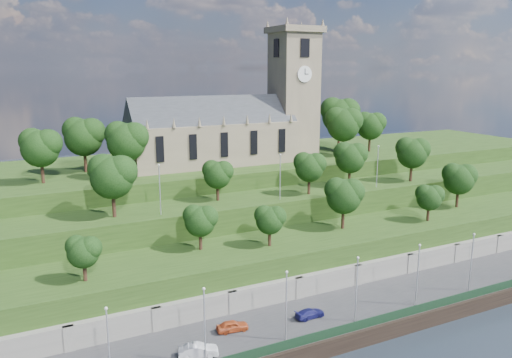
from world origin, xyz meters
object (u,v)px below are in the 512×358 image
car_left (232,326)px  car_middle (198,350)px  church (235,124)px  car_right (310,313)px

car_left → car_middle: car_middle is taller
church → car_left: bearing=-114.3°
church → car_right: (-7.39, -40.18, -19.94)m
church → car_middle: 52.09m
church → car_middle: (-23.17, -42.25, -19.80)m
car_middle → car_right: car_middle is taller
car_middle → car_right: 15.91m
church → car_middle: bearing=-118.7°
car_left → church: bearing=-17.7°
church → car_right: bearing=-100.4°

